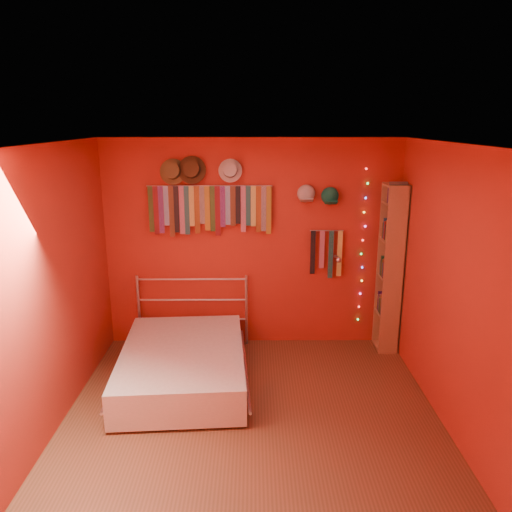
{
  "coord_description": "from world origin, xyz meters",
  "views": [
    {
      "loc": [
        0.02,
        -4.05,
        2.68
      ],
      "look_at": [
        0.04,
        0.9,
        1.34
      ],
      "focal_mm": 35.0,
      "sensor_mm": 36.0,
      "label": 1
    }
  ],
  "objects_px": {
    "reading_lamp": "(338,259)",
    "bed": "(183,364)",
    "bookshelf": "(394,268)",
    "tie_rack": "(209,208)"
  },
  "relations": [
    {
      "from": "reading_lamp",
      "to": "bookshelf",
      "type": "xyz_separation_m",
      "value": [
        0.65,
        -0.01,
        -0.1
      ]
    },
    {
      "from": "reading_lamp",
      "to": "bookshelf",
      "type": "height_order",
      "value": "bookshelf"
    },
    {
      "from": "tie_rack",
      "to": "bookshelf",
      "type": "bearing_deg",
      "value": -4.11
    },
    {
      "from": "bookshelf",
      "to": "bed",
      "type": "distance_m",
      "value": 2.64
    },
    {
      "from": "reading_lamp",
      "to": "bookshelf",
      "type": "bearing_deg",
      "value": -0.83
    },
    {
      "from": "reading_lamp",
      "to": "bookshelf",
      "type": "distance_m",
      "value": 0.66
    },
    {
      "from": "reading_lamp",
      "to": "bed",
      "type": "distance_m",
      "value": 2.12
    },
    {
      "from": "reading_lamp",
      "to": "bed",
      "type": "relative_size",
      "value": 0.14
    },
    {
      "from": "bookshelf",
      "to": "tie_rack",
      "type": "bearing_deg",
      "value": 175.89
    },
    {
      "from": "tie_rack",
      "to": "bookshelf",
      "type": "xyz_separation_m",
      "value": [
        2.16,
        -0.15,
        -0.69
      ]
    }
  ]
}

